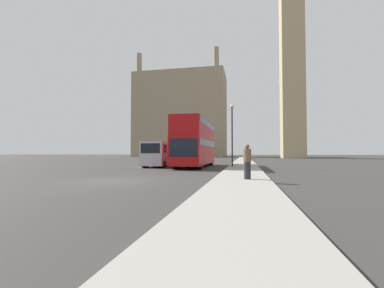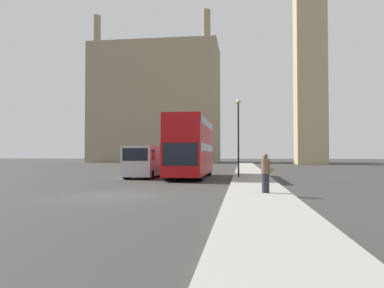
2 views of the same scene
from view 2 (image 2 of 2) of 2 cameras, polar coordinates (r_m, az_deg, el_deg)
ground_plane at (r=16.78m, az=-12.28°, el=-7.74°), size 300.00×300.00×0.00m
sidewalk_strip at (r=15.80m, az=10.28°, el=-7.86°), size 2.77×120.00×0.15m
building_block_distant at (r=92.61m, az=-5.40°, el=6.04°), size 30.28×15.31×34.39m
red_double_decker_bus at (r=28.86m, az=-0.19°, el=-0.17°), size 2.62×10.20×4.55m
white_van at (r=29.23m, az=-7.22°, el=-2.58°), size 2.20×5.52×2.44m
pedestrian at (r=16.49m, az=11.17°, el=-4.39°), size 0.54×0.38×1.69m
street_lamp at (r=27.56m, az=7.08°, el=2.76°), size 0.36×0.36×5.71m
parked_sedan at (r=56.16m, az=-1.38°, el=-2.75°), size 1.71×4.46×1.56m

